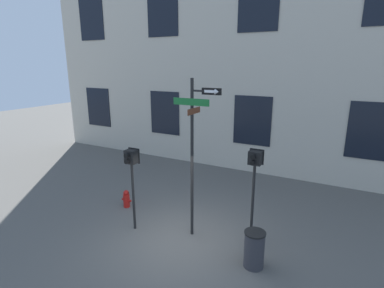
{
  "coord_description": "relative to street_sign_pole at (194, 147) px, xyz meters",
  "views": [
    {
      "loc": [
        3.95,
        -6.69,
        5.03
      ],
      "look_at": [
        0.12,
        0.5,
        2.85
      ],
      "focal_mm": 28.0,
      "sensor_mm": 36.0,
      "label": 1
    }
  ],
  "objects": [
    {
      "name": "ground_plane",
      "position": [
        -0.18,
        -0.49,
        -2.77
      ],
      "size": [
        60.0,
        60.0,
        0.0
      ],
      "primitive_type": "plane",
      "color": "#595651"
    },
    {
      "name": "building_facade",
      "position": [
        -0.18,
        6.45,
        4.72
      ],
      "size": [
        24.0,
        0.63,
        14.99
      ],
      "color": "beige",
      "rests_on": "ground_plane"
    },
    {
      "name": "street_sign_pole",
      "position": [
        0.0,
        0.0,
        0.0
      ],
      "size": [
        1.41,
        0.71,
        4.67
      ],
      "color": "black",
      "rests_on": "ground_plane"
    },
    {
      "name": "pedestrian_signal_left",
      "position": [
        -1.81,
        -0.57,
        -0.7
      ],
      "size": [
        0.41,
        0.4,
        2.61
      ],
      "color": "black",
      "rests_on": "ground_plane"
    },
    {
      "name": "pedestrian_signal_right",
      "position": [
        1.64,
        0.45,
        -0.57
      ],
      "size": [
        0.41,
        0.4,
        2.79
      ],
      "color": "black",
      "rests_on": "ground_plane"
    },
    {
      "name": "fire_hydrant",
      "position": [
        -3.01,
        0.48,
        -2.46
      ],
      "size": [
        0.39,
        0.23,
        0.65
      ],
      "color": "red",
      "rests_on": "ground_plane"
    },
    {
      "name": "trash_bin",
      "position": [
        2.04,
        -0.59,
        -2.28
      ],
      "size": [
        0.54,
        0.54,
        0.98
      ],
      "color": "#333338",
      "rests_on": "ground_plane"
    }
  ]
}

